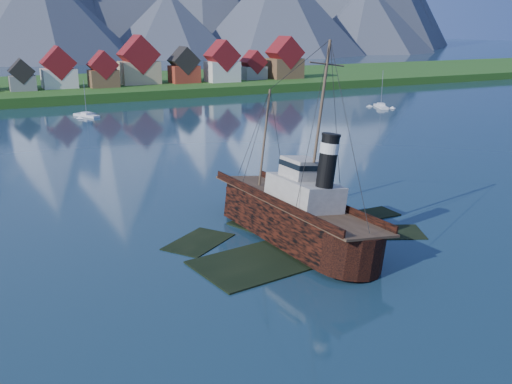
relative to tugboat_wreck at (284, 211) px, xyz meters
name	(u,v)px	position (x,y,z in m)	size (l,w,h in m)	color
ground	(293,247)	(-0.81, -3.53, -2.99)	(1400.00, 1400.00, 0.00)	#162D3D
shoal	(297,241)	(0.97, -1.38, -3.33)	(31.71, 21.24, 1.14)	black
shore_bank	(60,92)	(-0.81, 166.47, -2.99)	(600.00, 80.00, 3.20)	#184313
seawall	(79,104)	(-0.81, 128.47, -2.99)	(600.00, 2.50, 2.00)	#3F3D38
tugboat_wreck	(284,211)	(0.00, 0.00, 0.00)	(6.96, 29.99, 23.77)	black
sailboat_d	(381,107)	(77.95, 79.88, -2.73)	(5.05, 8.54, 11.41)	silver
sailboat_e	(87,116)	(-3.45, 101.98, -2.77)	(5.81, 8.63, 9.96)	silver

